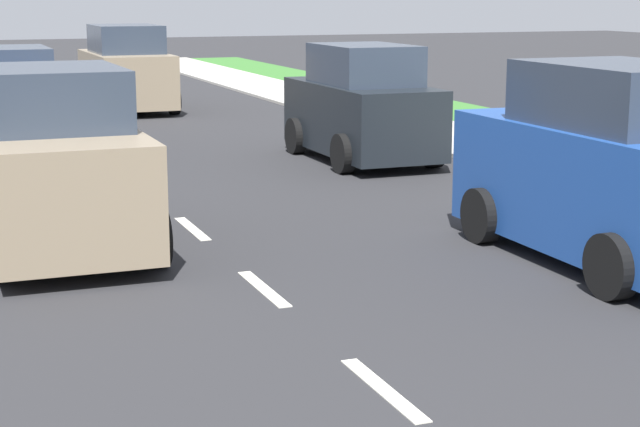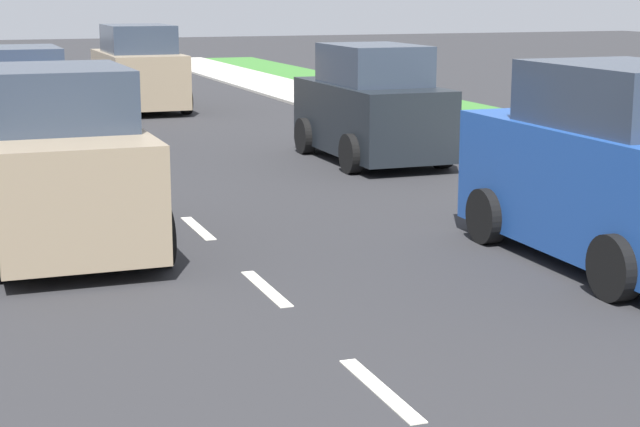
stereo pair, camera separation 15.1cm
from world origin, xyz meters
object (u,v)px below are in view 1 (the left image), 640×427
(car_oncoming_second, at_px, (11,103))
(car_oncoming_lead, at_px, (58,166))
(car_parked_curbside, at_px, (614,171))
(car_outgoing_far, at_px, (126,71))
(car_parked_far, at_px, (362,107))

(car_oncoming_second, bearing_deg, car_oncoming_lead, -91.18)
(car_parked_curbside, height_order, car_outgoing_far, car_parked_curbside)
(car_outgoing_far, bearing_deg, car_oncoming_second, -118.69)
(car_oncoming_lead, bearing_deg, car_parked_far, 39.03)
(car_outgoing_far, height_order, car_parked_far, car_outgoing_far)
(car_oncoming_lead, relative_size, car_oncoming_second, 1.01)
(car_parked_curbside, distance_m, car_parked_far, 7.71)
(car_outgoing_far, bearing_deg, car_oncoming_lead, -103.78)
(car_oncoming_lead, relative_size, car_outgoing_far, 0.93)
(car_oncoming_second, bearing_deg, car_outgoing_far, 61.31)
(car_oncoming_lead, height_order, car_parked_far, car_oncoming_lead)
(car_parked_curbside, xyz_separation_m, car_parked_far, (0.24, 7.71, -0.08))
(car_oncoming_lead, relative_size, car_parked_curbside, 0.93)
(car_oncoming_lead, xyz_separation_m, car_parked_curbside, (5.77, -2.84, 0.04))
(car_parked_curbside, bearing_deg, car_outgoing_far, 97.19)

